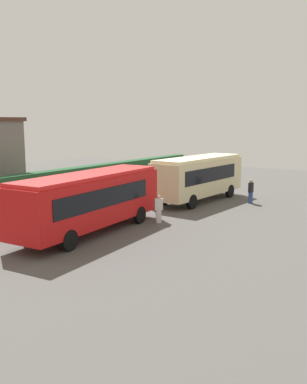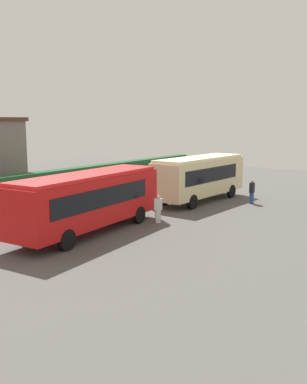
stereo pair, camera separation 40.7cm
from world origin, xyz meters
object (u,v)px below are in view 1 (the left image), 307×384
Objects in this scene: bus_red at (90,199)px; person_left at (159,208)px; bus_cream at (199,176)px; person_far at (251,191)px; person_center at (145,187)px; person_right at (156,185)px; traffic_cone at (40,204)px.

person_left is at bearing -28.92° from bus_red.
bus_cream is 3.92m from person_far.
bus_cream is 5.62× the size of person_left.
person_center reaches higher than person_right.
bus_cream reaches higher than person_right.
person_left is at bearing -24.28° from person_right.
bus_cream is (11.37, -0.49, 0.05)m from bus_red.
bus_red reaches higher than person_left.
bus_red reaches higher than person_center.
person_center is 1.68m from person_right.
person_center is 1.05× the size of person_right.
person_right is at bearing 12.23° from bus_red.
bus_cream reaches higher than person_far.
person_left reaches higher than traffic_cone.
person_left is (3.88, -1.80, -0.97)m from bus_red.
traffic_cone is (-8.29, 4.04, -0.61)m from person_right.
person_center is 1.05× the size of person_far.
person_left is (-7.49, -1.32, -1.02)m from bus_cream.
person_center is (5.69, 4.95, 0.10)m from person_left.
person_far is (1.42, -7.33, 0.00)m from person_right.
bus_cream is 11.58m from traffic_cone.
person_far is at bearing -49.50° from traffic_cone.
bus_cream is 5.11× the size of person_center.
traffic_cone is at bearing -84.83° from person_right.
person_left is 0.91× the size of person_center.
bus_red reaches higher than traffic_cone.
bus_cream reaches higher than traffic_cone.
bus_red is at bearing -66.99° from person_left.
bus_cream is at bearing 127.85° from person_center.
person_center is at bearing 178.98° from person_left.
bus_cream is 5.35× the size of person_right.
person_far is at bearing -21.76° from bus_red.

